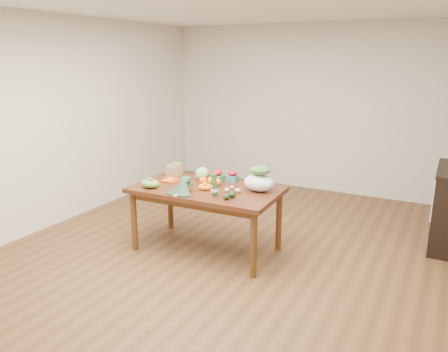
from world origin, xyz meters
The scene contains 25 objects.
floor centered at (0.00, 0.00, 0.00)m, with size 6.00×6.00×0.00m, color brown.
ceiling centered at (0.00, 0.00, 2.70)m, with size 5.00×6.00×0.02m, color white.
room_walls centered at (0.00, 0.00, 1.35)m, with size 5.02×6.02×2.70m.
dining_table centered at (-0.31, 0.04, 0.38)m, with size 1.64×0.91×0.75m, color #4B2211.
dish_towel centered at (1.96, 1.40, 0.55)m, with size 0.02×0.28×0.45m, color white.
paper_bag centered at (-0.93, 0.31, 0.83)m, with size 0.21×0.18×0.15m, color #A27648, non-canonical shape.
cabbage centered at (-0.50, 0.28, 0.83)m, with size 0.16×0.16×0.16m, color #9BC974.
strawberry_basket_a centered at (-0.31, 0.31, 0.81)m, with size 0.12×0.12×0.11m, color red, non-canonical shape.
strawberry_basket_b centered at (-0.16, 0.41, 0.80)m, with size 0.11×0.11×0.10m, color red, non-canonical shape.
orange_a centered at (-0.40, 0.13, 0.80)m, with size 0.09×0.09×0.09m, color orange.
orange_b centered at (-0.31, 0.17, 0.80)m, with size 0.09×0.09×0.09m, color #FF9A0F.
orange_c centered at (-0.23, 0.15, 0.79)m, with size 0.09×0.09×0.09m, color orange.
mandarin_cluster centered at (-0.29, -0.03, 0.79)m, with size 0.18×0.18×0.09m, color orange, non-canonical shape.
carrots centered at (-0.80, 0.08, 0.76)m, with size 0.22×0.22×0.03m, color #E24713, non-canonical shape.
snap_pea_bag centered at (-0.86, -0.26, 0.80)m, with size 0.22×0.16×0.10m, color #68A237.
kale_bunch centered at (-0.43, -0.30, 0.83)m, with size 0.32×0.40×0.16m, color black, non-canonical shape.
asparagus_bundle centered at (-0.07, -0.20, 0.88)m, with size 0.08×0.08×0.25m, color #3D6F33, non-canonical shape.
potato_a centered at (-0.03, 0.02, 0.77)m, with size 0.05×0.04×0.04m, color #D7BB7C.
potato_b centered at (-0.02, -0.01, 0.77)m, with size 0.05×0.05×0.05m, color tan.
potato_c centered at (0.07, 0.05, 0.77)m, with size 0.05×0.04×0.04m, color tan.
potato_d centered at (-0.03, 0.12, 0.77)m, with size 0.05×0.04×0.04m, color tan.
potato_e centered at (0.10, 0.03, 0.77)m, with size 0.06×0.05×0.05m, color tan.
avocado_a centered at (0.09, -0.23, 0.78)m, with size 0.07×0.10×0.07m, color black.
avocado_b centered at (0.11, -0.14, 0.79)m, with size 0.07×0.11×0.07m, color black.
salad_bag centered at (0.26, 0.20, 0.88)m, with size 0.34×0.25×0.26m, color white, non-canonical shape.
Camera 1 is at (2.06, -4.01, 2.16)m, focal length 35.00 mm.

